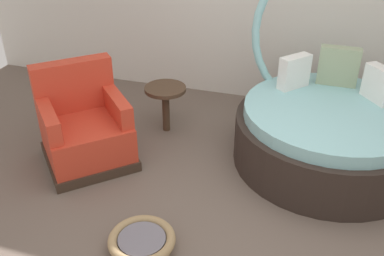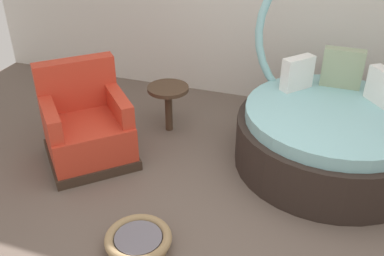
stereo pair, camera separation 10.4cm
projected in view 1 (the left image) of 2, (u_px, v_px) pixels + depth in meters
The scene contains 5 objects.
ground_plane at pixel (239, 224), 3.52m from camera, with size 8.00×8.00×0.02m, color #66564C.
round_daybed at pixel (330, 123), 4.13m from camera, with size 1.77×1.77×1.99m.
red_armchair at pixel (85, 129), 4.16m from camera, with size 1.13×1.13×0.94m.
pet_basket at pixel (142, 242), 3.24m from camera, with size 0.51×0.51×0.13m.
side_table at pixel (165, 95), 4.59m from camera, with size 0.44×0.44×0.52m.
Camera 1 is at (0.41, -2.63, 2.45)m, focal length 40.35 mm.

